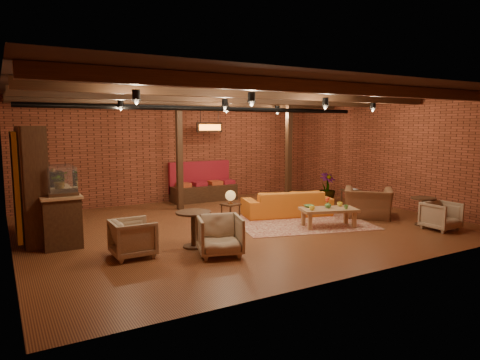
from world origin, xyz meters
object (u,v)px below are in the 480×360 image
armchair_far (441,214)px  armchair_a (133,236)px  coffee_table (328,210)px  armchair_b (220,234)px  plant_tall (328,158)px  round_table_left (193,223)px  side_table_book (351,191)px  armchair_right (368,198)px  sofa (287,203)px  round_table_right (423,207)px  side_table_lamp (230,198)px

armchair_far → armchair_a: bearing=167.1°
coffee_table → armchair_b: (-3.25, -0.70, 0.01)m
armchair_b → plant_tall: plant_tall is taller
coffee_table → plant_tall: bearing=49.2°
round_table_left → armchair_a: bearing=-179.9°
round_table_left → plant_tall: size_ratio=0.26×
side_table_book → armchair_far: armchair_far is taller
coffee_table → armchair_right: bearing=10.3°
sofa → side_table_book: sofa is taller
sofa → coffee_table: (0.08, -1.55, 0.06)m
armchair_a → round_table_right: (6.79, -1.01, 0.07)m
round_table_right → side_table_book: bearing=88.7°
armchair_right → armchair_far: (0.45, -1.81, -0.16)m
sofa → side_table_lamp: 1.74m
armchair_right → side_table_book: (0.52, 1.17, -0.01)m
armchair_b → armchair_right: armchair_right is taller
side_table_lamp → side_table_book: size_ratio=1.33×
coffee_table → round_table_left: round_table_left is taller
armchair_right → round_table_right: (0.47, -1.31, -0.06)m
armchair_b → coffee_table: bearing=29.2°
sofa → armchair_a: bearing=33.5°
side_table_lamp → plant_tall: bearing=14.2°
coffee_table → armchair_right: 1.67m
coffee_table → armchair_far: size_ratio=2.03×
sofa → armchair_right: (1.72, -1.25, 0.18)m
side_table_lamp → armchair_a: size_ratio=1.06×
armchair_right → armchair_far: armchair_right is taller
armchair_b → armchair_right: 5.00m
round_table_left → armchair_b: armchair_b is taller
armchair_b → side_table_book: armchair_b is taller
coffee_table → armchair_far: armchair_far is taller
armchair_a → round_table_right: armchair_a is taller
armchair_far → plant_tall: (0.13, 4.09, 1.03)m
sofa → round_table_left: round_table_left is taller
armchair_b → armchair_far: bearing=8.3°
armchair_far → plant_tall: size_ratio=0.26×
round_table_left → armchair_a: armchair_a is taller
armchair_a → armchair_far: bearing=-102.9°
round_table_right → plant_tall: size_ratio=0.25×
coffee_table → side_table_lamp: bearing=139.1°
plant_tall → round_table_right: bearing=-91.8°
coffee_table → armchair_a: size_ratio=1.90×
side_table_lamp → round_table_right: 4.67m
round_table_left → armchair_right: size_ratio=0.61×
side_table_lamp → round_table_left: (-1.68, -1.55, -0.13)m
armchair_a → armchair_b: 1.60m
round_table_left → armchair_far: size_ratio=1.01×
side_table_book → armchair_far: (-0.07, -2.98, -0.14)m
sofa → round_table_right: bearing=145.4°
coffee_table → side_table_book: bearing=34.1°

